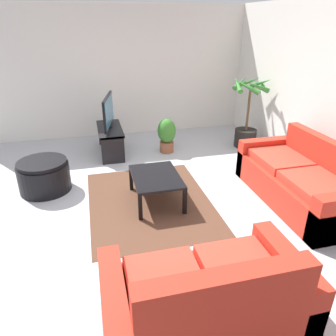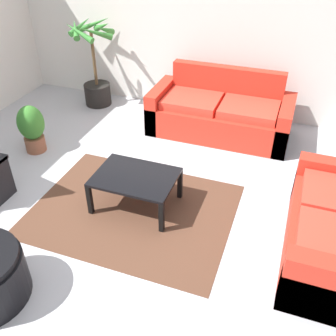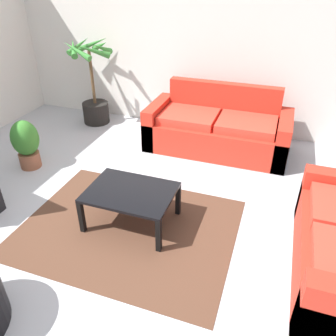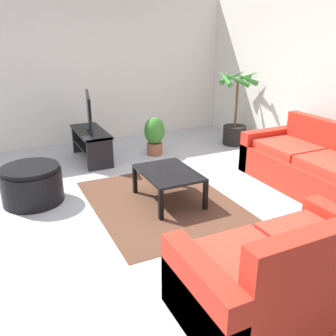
{
  "view_description": "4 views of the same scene",
  "coord_description": "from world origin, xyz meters",
  "px_view_note": "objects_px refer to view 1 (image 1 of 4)",
  "views": [
    {
      "loc": [
        4.03,
        -0.49,
        2.37
      ],
      "look_at": [
        0.16,
        0.48,
        0.51
      ],
      "focal_mm": 33.84,
      "sensor_mm": 36.0,
      "label": 1
    },
    {
      "loc": [
        1.62,
        -2.7,
        2.83
      ],
      "look_at": [
        0.5,
        0.41,
        0.53
      ],
      "focal_mm": 40.58,
      "sensor_mm": 36.0,
      "label": 2
    },
    {
      "loc": [
        1.44,
        -2.19,
        2.38
      ],
      "look_at": [
        0.48,
        0.53,
        0.62
      ],
      "focal_mm": 35.88,
      "sensor_mm": 36.0,
      "label": 3
    },
    {
      "loc": [
        4.02,
        -1.57,
        2.09
      ],
      "look_at": [
        0.14,
        0.31,
        0.45
      ],
      "focal_mm": 39.11,
      "sensor_mm": 36.0,
      "label": 4
    }
  ],
  "objects_px": {
    "couch_loveseat": "(206,300)",
    "ottoman": "(44,176)",
    "tv_stand": "(110,137)",
    "potted_plant_small": "(167,134)",
    "tv": "(108,111)",
    "potted_palm": "(247,121)",
    "couch_main": "(300,182)",
    "coffee_table": "(156,179)"
  },
  "relations": [
    {
      "from": "couch_loveseat",
      "to": "potted_palm",
      "type": "distance_m",
      "value": 4.46
    },
    {
      "from": "tv_stand",
      "to": "ottoman",
      "type": "relative_size",
      "value": 1.45
    },
    {
      "from": "potted_palm",
      "to": "ottoman",
      "type": "relative_size",
      "value": 1.85
    },
    {
      "from": "coffee_table",
      "to": "couch_loveseat",
      "type": "bearing_deg",
      "value": -1.14
    },
    {
      "from": "couch_loveseat",
      "to": "potted_palm",
      "type": "bearing_deg",
      "value": 149.24
    },
    {
      "from": "tv",
      "to": "tv_stand",
      "type": "bearing_deg",
      "value": -102.22
    },
    {
      "from": "couch_loveseat",
      "to": "coffee_table",
      "type": "height_order",
      "value": "couch_loveseat"
    },
    {
      "from": "coffee_table",
      "to": "ottoman",
      "type": "bearing_deg",
      "value": -115.14
    },
    {
      "from": "tv_stand",
      "to": "potted_plant_small",
      "type": "height_order",
      "value": "potted_plant_small"
    },
    {
      "from": "couch_main",
      "to": "potted_palm",
      "type": "xyz_separation_m",
      "value": [
        -2.18,
        0.26,
        0.24
      ]
    },
    {
      "from": "tv_stand",
      "to": "tv",
      "type": "distance_m",
      "value": 0.5
    },
    {
      "from": "coffee_table",
      "to": "potted_palm",
      "type": "xyz_separation_m",
      "value": [
        -1.7,
        2.24,
        0.19
      ]
    },
    {
      "from": "tv",
      "to": "couch_main",
      "type": "bearing_deg",
      "value": 44.51
    },
    {
      "from": "tv_stand",
      "to": "coffee_table",
      "type": "xyz_separation_m",
      "value": [
        2.0,
        0.47,
        0.02
      ]
    },
    {
      "from": "tv_stand",
      "to": "coffee_table",
      "type": "height_order",
      "value": "tv_stand"
    },
    {
      "from": "couch_loveseat",
      "to": "tv",
      "type": "distance_m",
      "value": 4.18
    },
    {
      "from": "couch_main",
      "to": "potted_palm",
      "type": "relative_size",
      "value": 1.44
    },
    {
      "from": "tv_stand",
      "to": "potted_palm",
      "type": "bearing_deg",
      "value": 83.68
    },
    {
      "from": "couch_main",
      "to": "ottoman",
      "type": "distance_m",
      "value": 3.75
    },
    {
      "from": "couch_loveseat",
      "to": "ottoman",
      "type": "distance_m",
      "value": 3.25
    },
    {
      "from": "tv",
      "to": "potted_plant_small",
      "type": "distance_m",
      "value": 1.18
    },
    {
      "from": "potted_plant_small",
      "to": "couch_main",
      "type": "bearing_deg",
      "value": 31.13
    },
    {
      "from": "potted_plant_small",
      "to": "ottoman",
      "type": "height_order",
      "value": "potted_plant_small"
    },
    {
      "from": "couch_main",
      "to": "ottoman",
      "type": "xyz_separation_m",
      "value": [
        -1.22,
        -3.55,
        -0.06
      ]
    },
    {
      "from": "couch_loveseat",
      "to": "tv_stand",
      "type": "height_order",
      "value": "couch_loveseat"
    },
    {
      "from": "potted_plant_small",
      "to": "coffee_table",
      "type": "bearing_deg",
      "value": -18.52
    },
    {
      "from": "couch_main",
      "to": "tv",
      "type": "bearing_deg",
      "value": -135.49
    },
    {
      "from": "potted_plant_small",
      "to": "ottoman",
      "type": "distance_m",
      "value": 2.42
    },
    {
      "from": "couch_main",
      "to": "potted_plant_small",
      "type": "xyz_separation_m",
      "value": [
        -2.27,
        -1.37,
        0.06
      ]
    },
    {
      "from": "tv_stand",
      "to": "couch_main",
      "type": "bearing_deg",
      "value": 44.54
    },
    {
      "from": "tv",
      "to": "potted_plant_small",
      "type": "bearing_deg",
      "value": 78.96
    },
    {
      "from": "couch_loveseat",
      "to": "potted_palm",
      "type": "xyz_separation_m",
      "value": [
        -3.83,
        2.28,
        0.25
      ]
    },
    {
      "from": "couch_loveseat",
      "to": "ottoman",
      "type": "bearing_deg",
      "value": -151.88
    },
    {
      "from": "tv",
      "to": "potted_palm",
      "type": "distance_m",
      "value": 2.73
    },
    {
      "from": "couch_loveseat",
      "to": "tv",
      "type": "xyz_separation_m",
      "value": [
        -4.13,
        -0.42,
        0.53
      ]
    },
    {
      "from": "couch_main",
      "to": "ottoman",
      "type": "bearing_deg",
      "value": -109.0
    },
    {
      "from": "couch_main",
      "to": "potted_plant_small",
      "type": "relative_size",
      "value": 3.01
    },
    {
      "from": "potted_plant_small",
      "to": "potted_palm",
      "type": "bearing_deg",
      "value": 86.82
    },
    {
      "from": "couch_main",
      "to": "couch_loveseat",
      "type": "height_order",
      "value": "same"
    },
    {
      "from": "ottoman",
      "to": "coffee_table",
      "type": "bearing_deg",
      "value": 64.86
    },
    {
      "from": "couch_main",
      "to": "coffee_table",
      "type": "relative_size",
      "value": 2.28
    },
    {
      "from": "coffee_table",
      "to": "tv_stand",
      "type": "bearing_deg",
      "value": -166.78
    }
  ]
}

